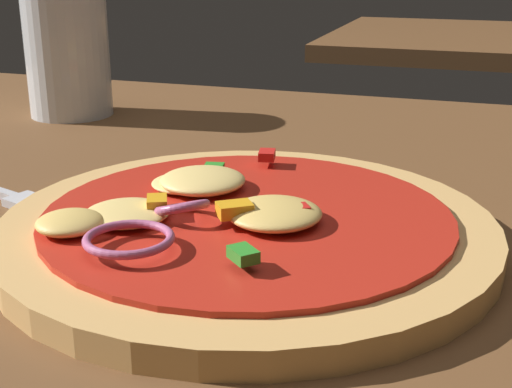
{
  "coord_description": "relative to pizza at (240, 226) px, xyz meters",
  "views": [
    {
      "loc": [
        0.11,
        -0.31,
        0.18
      ],
      "look_at": [
        -0.0,
        0.04,
        0.05
      ],
      "focal_mm": 50.12,
      "sensor_mm": 36.0,
      "label": 1
    }
  ],
  "objects": [
    {
      "name": "beer_glass",
      "position": [
        -0.25,
        0.23,
        0.04
      ],
      "size": [
        0.07,
        0.07,
        0.12
      ],
      "color": "silver",
      "rests_on": "dining_table"
    },
    {
      "name": "pizza",
      "position": [
        0.0,
        0.0,
        0.0
      ],
      "size": [
        0.26,
        0.26,
        0.03
      ],
      "color": "tan",
      "rests_on": "dining_table"
    },
    {
      "name": "dining_table",
      "position": [
        0.0,
        -0.02,
        -0.02
      ],
      "size": [
        1.12,
        0.84,
        0.03
      ],
      "color": "brown",
      "rests_on": "ground"
    },
    {
      "name": "background_table",
      "position": [
        0.14,
        1.01,
        -0.02
      ],
      "size": [
        0.61,
        0.49,
        0.03
      ],
      "color": "brown",
      "rests_on": "ground"
    }
  ]
}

